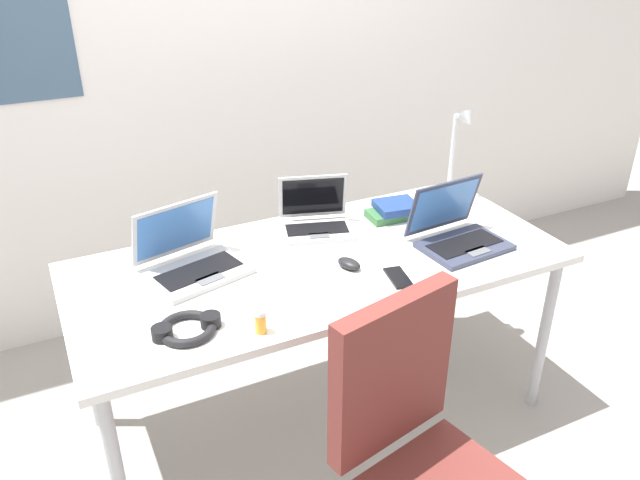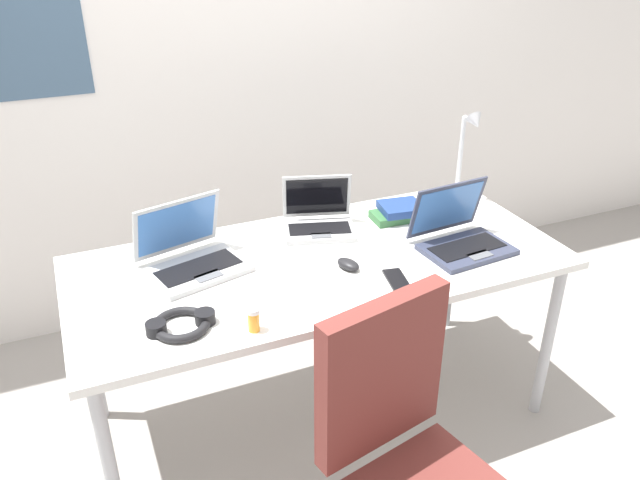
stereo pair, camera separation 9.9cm
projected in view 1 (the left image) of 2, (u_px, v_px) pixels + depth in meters
The scene contains 12 objects.
ground_plane at pixel (320, 412), 2.67m from camera, with size 12.00×12.00×0.00m, color gray.
wall_back at pixel (216, 49), 2.94m from camera, with size 6.00×0.13×2.60m.
desk at pixel (320, 273), 2.35m from camera, with size 1.80×0.80×0.74m.
desk_lamp at pixel (457, 152), 2.76m from camera, with size 0.12×0.18×0.40m.
laptop_front_right at pixel (192, 259), 2.23m from camera, with size 0.39×0.37×0.24m.
laptop_by_keyboard at pixel (316, 220), 2.52m from camera, with size 0.33×0.29×0.21m.
laptop_near_lamp at pixel (458, 233), 2.41m from camera, with size 0.34×0.30×0.23m.
computer_mouse at pixel (349, 264), 2.26m from camera, with size 0.06×0.10×0.03m, color black.
cell_phone at pixel (398, 278), 2.20m from camera, with size 0.06×0.14×0.01m, color black.
headphones at pixel (187, 328), 1.92m from camera, with size 0.21×0.18×0.04m.
pill_bottle at pixel (261, 321), 1.91m from camera, with size 0.04×0.04×0.08m.
book_stack at pixel (394, 210), 2.62m from camera, with size 0.21×0.17×0.07m.
Camera 1 is at (-0.88, -1.82, 1.89)m, focal length 35.62 mm.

